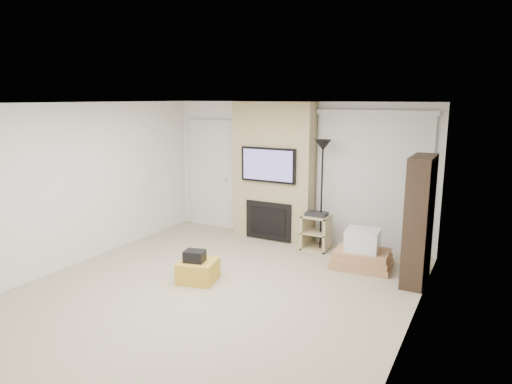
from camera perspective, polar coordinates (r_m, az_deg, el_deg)
The scene contains 16 objects.
floor at distance 6.34m, azimuth -5.22°, elevation -12.21°, with size 5.00×5.50×0.00m, color #B3A88B.
ceiling at distance 5.80m, azimuth -5.68°, elevation 11.00°, with size 5.00×5.50×0.00m, color white.
wall_back at distance 8.34m, azimuth 5.02°, elevation 2.58°, with size 5.00×2.50×0.00m, color white.
wall_front at distance 4.04m, azimuth -27.65°, elevation -8.68°, with size 5.00×2.50×0.00m, color white.
wall_left at distance 7.59m, azimuth -21.41°, elevation 0.91°, with size 5.50×2.50×0.00m, color white.
wall_right at distance 5.06m, azimuth 19.02°, elevation -4.04°, with size 5.50×2.50×0.00m, color white.
hvac_vent at distance 6.29m, azimuth 1.53°, elevation 11.08°, with size 0.35×0.18×0.01m, color silver.
ottoman at distance 6.64m, azimuth -7.25°, elevation -9.73°, with size 0.50×0.50×0.30m, color gold.
black_bag at distance 6.53m, azimuth -7.68°, elevation -7.94°, with size 0.28×0.22×0.16m, color black.
fireplace_wall at distance 8.29m, azimuth 2.21°, elevation 2.47°, with size 1.50×0.47×2.50m.
entry_door at distance 9.18m, azimuth -5.49°, elevation 2.18°, with size 1.02×0.11×2.14m.
vertical_blinds at distance 7.85m, azimuth 14.31°, elevation 1.87°, with size 1.98×0.10×2.37m.
floor_lamp at distance 7.67m, azimuth 8.31°, elevation 3.50°, with size 0.28×0.28×1.89m.
av_stand at distance 7.90m, azimuth 7.52°, elevation -4.71°, with size 0.45×0.38×0.66m.
box_stack at distance 7.25m, azimuth 13.10°, elevation -7.43°, with size 0.94×0.74×0.60m.
bookshelf at distance 6.71m, azimuth 19.71°, elevation -3.36°, with size 0.30×0.80×1.80m.
Camera 1 is at (3.21, -4.83, 2.57)m, focal length 32.00 mm.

